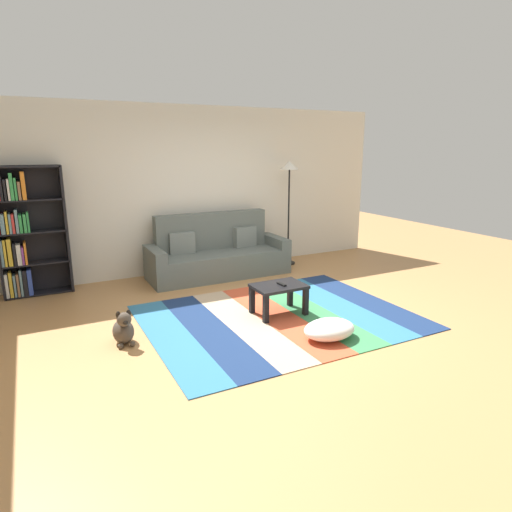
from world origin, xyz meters
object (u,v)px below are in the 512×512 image
(pouf, at_px, (329,329))
(coffee_table, at_px, (279,291))
(dog, at_px, (124,330))
(tv_remote, at_px, (282,284))
(bookshelf, at_px, (24,234))
(standing_lamp, at_px, (289,179))
(couch, at_px, (217,255))

(pouf, bearing_deg, coffee_table, 98.06)
(coffee_table, bearing_deg, pouf, -81.94)
(pouf, xyz_separation_m, dog, (-2.01, 0.92, 0.05))
(coffee_table, xyz_separation_m, tv_remote, (0.03, -0.02, 0.09))
(bookshelf, relative_size, dog, 4.54)
(dog, xyz_separation_m, standing_lamp, (3.29, 2.04, 1.35))
(pouf, bearing_deg, standing_lamp, 66.68)
(coffee_table, height_order, pouf, coffee_table)
(dog, bearing_deg, standing_lamp, 31.80)
(dog, distance_m, standing_lamp, 4.10)
(tv_remote, bearing_deg, coffee_table, 137.79)
(standing_lamp, bearing_deg, couch, -176.74)
(dog, height_order, standing_lamp, standing_lamp)
(pouf, distance_m, dog, 2.21)
(coffee_table, xyz_separation_m, pouf, (0.13, -0.89, -0.20))
(bookshelf, height_order, standing_lamp, standing_lamp)
(pouf, xyz_separation_m, tv_remote, (-0.10, 0.87, 0.29))
(couch, relative_size, bookshelf, 1.25)
(tv_remote, bearing_deg, dog, 173.49)
(couch, height_order, standing_lamp, standing_lamp)
(coffee_table, xyz_separation_m, standing_lamp, (1.40, 2.07, 1.20))
(tv_remote, bearing_deg, standing_lamp, 51.71)
(couch, relative_size, standing_lamp, 1.25)
(couch, xyz_separation_m, tv_remote, (0.03, -2.01, 0.06))
(standing_lamp, xyz_separation_m, tv_remote, (-1.37, -2.09, -1.11))
(pouf, height_order, standing_lamp, standing_lamp)
(coffee_table, bearing_deg, standing_lamp, 55.93)
(dog, relative_size, tv_remote, 2.65)
(pouf, xyz_separation_m, standing_lamp, (1.27, 2.96, 1.40))
(coffee_table, height_order, standing_lamp, standing_lamp)
(bookshelf, bearing_deg, dog, -69.03)
(standing_lamp, distance_m, tv_remote, 2.74)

